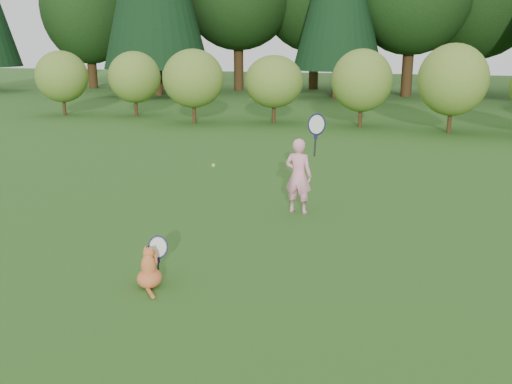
% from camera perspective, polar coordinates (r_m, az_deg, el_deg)
% --- Properties ---
extents(ground, '(100.00, 100.00, 0.00)m').
position_cam_1_polar(ground, '(8.26, -2.98, -5.95)').
color(ground, '#275417').
rests_on(ground, ground).
extents(shrub_row, '(28.00, 3.00, 2.80)m').
position_cam_1_polar(shrub_row, '(20.48, 9.74, 10.28)').
color(shrub_row, olive).
rests_on(shrub_row, ground).
extents(child, '(0.75, 0.44, 1.98)m').
position_cam_1_polar(child, '(9.95, 4.32, 1.79)').
color(child, pink).
rests_on(child, ground).
extents(cat, '(0.46, 0.74, 0.71)m').
position_cam_1_polar(cat, '(7.16, -10.63, -7.23)').
color(cat, '#D85329').
rests_on(cat, ground).
extents(tennis_ball, '(0.06, 0.06, 0.06)m').
position_cam_1_polar(tennis_ball, '(9.84, -4.29, 2.68)').
color(tennis_ball, '#A9DA19').
rests_on(tennis_ball, ground).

